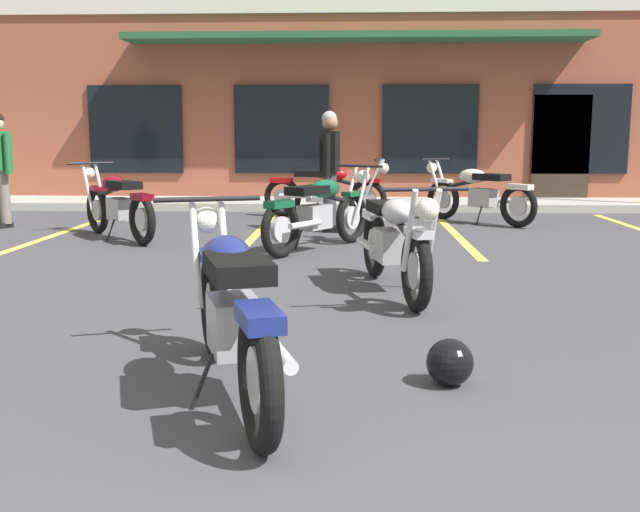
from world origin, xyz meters
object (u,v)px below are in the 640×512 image
object	(u,v)px
motorcycle_blue_standard	(478,193)
person_in_shorts_foreground	(330,164)
motorcycle_silver_naked	(118,204)
helmet_on_pavement	(450,362)
motorcycle_red_sportbike	(326,190)
motorcycle_black_cruiser	(320,211)
motorcycle_foreground_classic	(232,309)
motorcycle_green_cafe_racer	(394,240)

from	to	relation	value
motorcycle_blue_standard	person_in_shorts_foreground	world-z (taller)	person_in_shorts_foreground
motorcycle_silver_naked	helmet_on_pavement	bearing A→B (deg)	-57.51
motorcycle_red_sportbike	motorcycle_black_cruiser	world-z (taller)	same
motorcycle_silver_naked	motorcycle_blue_standard	size ratio (longest dim) A/B	1.02
motorcycle_foreground_classic	motorcycle_black_cruiser	size ratio (longest dim) A/B	1.11
motorcycle_blue_standard	helmet_on_pavement	bearing A→B (deg)	-100.41
motorcycle_silver_naked	motorcycle_foreground_classic	bearing A→B (deg)	-67.33
motorcycle_black_cruiser	person_in_shorts_foreground	bearing A→B (deg)	87.63
motorcycle_silver_naked	helmet_on_pavement	xyz separation A→B (m)	(3.60, -5.65, -0.33)
motorcycle_foreground_classic	motorcycle_green_cafe_racer	bearing A→B (deg)	69.21
motorcycle_blue_standard	person_in_shorts_foreground	distance (m)	2.55
motorcycle_silver_naked	motorcycle_green_cafe_racer	world-z (taller)	same
motorcycle_red_sportbike	motorcycle_silver_naked	world-z (taller)	same
motorcycle_red_sportbike	motorcycle_silver_naked	size ratio (longest dim) A/B	1.20
motorcycle_blue_standard	helmet_on_pavement	xyz separation A→B (m)	(-1.40, -7.61, -0.33)
motorcycle_green_cafe_racer	person_in_shorts_foreground	bearing A→B (deg)	99.28
motorcycle_red_sportbike	motorcycle_silver_naked	bearing A→B (deg)	-135.36
motorcycle_red_sportbike	motorcycle_black_cruiser	xyz separation A→B (m)	(0.05, -3.42, 0.00)
motorcycle_black_cruiser	motorcycle_foreground_classic	bearing A→B (deg)	-92.78
motorcycle_foreground_classic	helmet_on_pavement	world-z (taller)	motorcycle_foreground_classic
motorcycle_foreground_classic	motorcycle_green_cafe_racer	xyz separation A→B (m)	(0.98, 2.59, 0.00)
helmet_on_pavement	motorcycle_foreground_classic	bearing A→B (deg)	-171.03
motorcycle_black_cruiser	motorcycle_silver_naked	bearing A→B (deg)	162.91
motorcycle_red_sportbike	motorcycle_silver_naked	xyz separation A→B (m)	(-2.63, -2.60, 0.00)
motorcycle_green_cafe_racer	person_in_shorts_foreground	size ratio (longest dim) A/B	1.25
motorcycle_foreground_classic	motorcycle_green_cafe_racer	size ratio (longest dim) A/B	0.98
motorcycle_green_cafe_racer	motorcycle_black_cruiser	bearing A→B (deg)	107.01
motorcycle_black_cruiser	person_in_shorts_foreground	xyz separation A→B (m)	(0.07, 1.68, 0.49)
motorcycle_red_sportbike	motorcycle_green_cafe_racer	size ratio (longest dim) A/B	1.00
motorcycle_silver_naked	motorcycle_red_sportbike	bearing A→B (deg)	44.64
motorcycle_foreground_classic	motorcycle_red_sportbike	distance (m)	8.43
motorcycle_foreground_classic	motorcycle_blue_standard	world-z (taller)	same
motorcycle_black_cruiser	helmet_on_pavement	bearing A→B (deg)	-79.23
person_in_shorts_foreground	helmet_on_pavement	size ratio (longest dim) A/B	6.44
person_in_shorts_foreground	motorcycle_blue_standard	bearing A→B (deg)	26.15
motorcycle_silver_naked	person_in_shorts_foreground	size ratio (longest dim) A/B	1.04
motorcycle_black_cruiser	motorcycle_green_cafe_racer	bearing A→B (deg)	-72.99
person_in_shorts_foreground	helmet_on_pavement	xyz separation A→B (m)	(0.85, -6.51, -0.82)
motorcycle_blue_standard	person_in_shorts_foreground	bearing A→B (deg)	-153.85
motorcycle_foreground_classic	motorcycle_silver_naked	distance (m)	6.32
motorcycle_foreground_classic	motorcycle_blue_standard	bearing A→B (deg)	71.81
motorcycle_green_cafe_racer	person_in_shorts_foreground	xyz separation A→B (m)	(-0.67, 4.10, 0.49)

